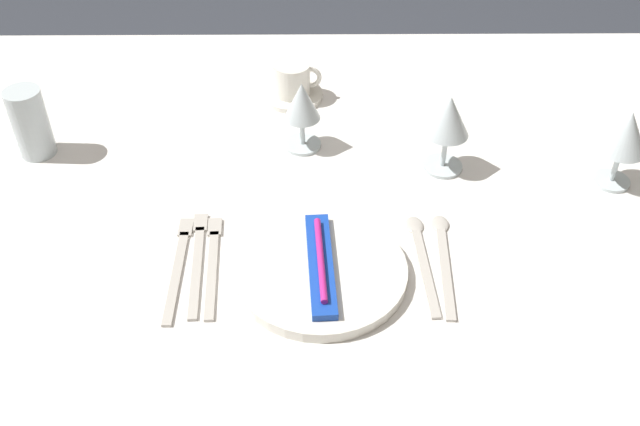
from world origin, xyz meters
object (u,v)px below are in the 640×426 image
Objects in this scene: fork_outer at (213,261)px; fork_salad at (179,264)px; fork_inner at (198,259)px; wine_glass_left at (449,120)px; drink_tumbler at (30,123)px; dinner_plate at (321,271)px; spoon_soup at (421,252)px; wine_glass_right at (626,134)px; spoon_dessert at (443,252)px; coffee_cup_left at (293,79)px; wine_glass_centre at (302,105)px; toothbrush_package at (321,263)px.

fork_salad is (-0.05, -0.00, 0.00)m from fork_outer.
fork_outer is 0.96× the size of fork_inner.
wine_glass_left is 0.73m from drink_tumbler.
spoon_soup is at bearing 17.07° from dinner_plate.
wine_glass_right reaches higher than fork_salad.
fork_inner is 0.43m from drink_tumbler.
fork_outer is 0.05m from fork_salad.
spoon_soup and spoon_dessert have the same top height.
dinner_plate is at bearing -166.13° from spoon_dessert.
spoon_soup is at bearing -153.15° from wine_glass_right.
spoon_dessert is 0.51m from coffee_cup_left.
wine_glass_centre reaches higher than coffee_cup_left.
fork_inner is 0.35m from wine_glass_centre.
wine_glass_centre is at bearing 62.14° from fork_inner.
toothbrush_package is at bearing -129.32° from wine_glass_left.
fork_inner is at bearing -117.86° from wine_glass_centre.
coffee_cup_left reaches higher than fork_outer.
wine_glass_centre is 0.90× the size of wine_glass_left.
toothbrush_package is at bearing -84.81° from wine_glass_centre.
coffee_cup_left is at bearing 70.96° from fork_salad.
drink_tumbler is (-0.66, 0.27, 0.06)m from spoon_soup.
fork_outer is at bearing 170.02° from toothbrush_package.
wine_glass_right is 1.10× the size of drink_tumbler.
drink_tumbler is (-0.51, 0.32, 0.06)m from dinner_plate.
wine_glass_centre is at bearing 122.95° from spoon_soup.
wine_glass_right reaches higher than spoon_dessert.
wine_glass_right is (0.31, 0.18, 0.10)m from spoon_dessert.
coffee_cup_left is at bearing 21.96° from drink_tumbler.
dinner_plate is at bearing -156.01° from wine_glass_right.
fork_inner is (-0.19, 0.04, -0.01)m from dinner_plate.
wine_glass_right is at bearing 16.29° from fork_outer.
toothbrush_package reaches higher than dinner_plate.
wine_glass_centre is at bearing 66.24° from fork_outer.
wine_glass_centre is (0.16, 0.30, 0.08)m from fork_inner.
dinner_plate is 0.60m from drink_tumbler.
fork_inner is 1.01× the size of fork_salad.
fork_outer is at bearing -14.81° from fork_inner.
wine_glass_left is at bearing -15.29° from wine_glass_centre.
wine_glass_left is (0.22, 0.27, 0.09)m from dinner_plate.
dinner_plate is 1.18× the size of spoon_soup.
wine_glass_left reaches higher than toothbrush_package.
fork_salad is 1.58× the size of wine_glass_right.
wine_glass_right is at bearing -8.31° from wine_glass_left.
spoon_soup is 0.50m from coffee_cup_left.
coffee_cup_left reaches higher than dinner_plate.
coffee_cup_left is at bearing 76.48° from fork_outer.
toothbrush_package is 0.94× the size of fork_inner.
wine_glass_centre reaches higher than spoon_soup.
wine_glass_right is at bearing 23.99° from dinner_plate.
fork_salad is at bearing -120.89° from wine_glass_centre.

